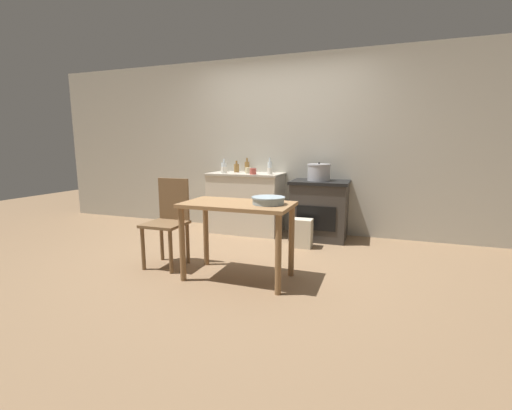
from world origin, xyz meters
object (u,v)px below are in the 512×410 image
object	(u,v)px
stove	(319,210)
chair	(169,219)
work_table	(238,216)
cup_center	(253,171)
mixing_bowl_large	(268,200)
flour_sack	(301,233)
bottle_mid_left	(270,167)
bottle_far_left	(237,168)
bottle_center_left	(247,166)
cup_mid_right	(224,170)
bottle_left	(224,167)
cup_right	(248,170)
cup_center_right	(270,171)
stock_pot	(319,172)

from	to	relation	value
stove	chair	distance (m)	2.11
work_table	cup_center	world-z (taller)	cup_center
mixing_bowl_large	cup_center	bearing A→B (deg)	114.86
flour_sack	bottle_mid_left	distance (m)	1.25
chair	bottle_far_left	distance (m)	1.76
bottle_center_left	flour_sack	bearing A→B (deg)	-35.47
stove	flour_sack	bearing A→B (deg)	-105.47
work_table	cup_mid_right	distance (m)	1.87
bottle_left	cup_right	xyz separation A→B (m)	(0.47, -0.20, -0.03)
chair	bottle_left	world-z (taller)	bottle_left
stove	flour_sack	size ratio (longest dim) A/B	2.22
chair	cup_center_right	bearing A→B (deg)	65.93
cup_mid_right	stock_pot	bearing A→B (deg)	4.53
flour_sack	bottle_left	bearing A→B (deg)	154.25
stove	cup_center_right	distance (m)	0.87
stove	bottle_left	distance (m)	1.62
stock_pot	cup_center_right	distance (m)	0.67
chair	bottle_far_left	size ratio (longest dim) A/B	5.35
bottle_mid_left	cup_center	distance (m)	0.43
bottle_mid_left	cup_center	xyz separation A→B (m)	(-0.11, -0.41, -0.04)
chair	flour_sack	distance (m)	1.67
bottle_left	bottle_center_left	distance (m)	0.36
mixing_bowl_large	cup_right	xyz separation A→B (m)	(-0.84, 1.68, 0.14)
bottle_mid_left	cup_mid_right	xyz separation A→B (m)	(-0.59, -0.33, -0.04)
bottle_far_left	cup_right	size ratio (longest dim) A/B	2.08
flour_sack	cup_right	xyz separation A→B (m)	(-0.90, 0.46, 0.74)
stove	cup_center	world-z (taller)	cup_center
work_table	bottle_center_left	size ratio (longest dim) A/B	4.89
stove	work_table	distance (m)	1.82
cup_center_right	cup_right	bearing A→B (deg)	169.20
stock_pot	bottle_far_left	distance (m)	1.25
chair	bottle_mid_left	size ratio (longest dim) A/B	4.17
cup_right	chair	bearing A→B (deg)	-100.94
bottle_left	cup_mid_right	bearing A→B (deg)	-65.17
chair	flour_sack	xyz separation A→B (m)	(1.20, 1.11, -0.32)
work_table	bottle_mid_left	size ratio (longest dim) A/B	4.66
stove	cup_right	world-z (taller)	cup_right
bottle_far_left	chair	bearing A→B (deg)	-92.48
bottle_far_left	bottle_center_left	world-z (taller)	bottle_center_left
bottle_center_left	cup_center_right	world-z (taller)	bottle_center_left
chair	cup_center	distance (m)	1.54
stove	bottle_mid_left	xyz separation A→B (m)	(-0.79, 0.21, 0.56)
flour_sack	cup_mid_right	bearing A→B (deg)	162.66
work_table	chair	distance (m)	0.86
cup_center_right	cup_mid_right	size ratio (longest dim) A/B	1.00
stock_pot	bottle_mid_left	distance (m)	0.80
stove	bottle_mid_left	bearing A→B (deg)	165.02
chair	mixing_bowl_large	bearing A→B (deg)	-5.50
work_table	flour_sack	xyz separation A→B (m)	(0.36, 1.23, -0.43)
stock_pot	bottle_left	distance (m)	1.50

